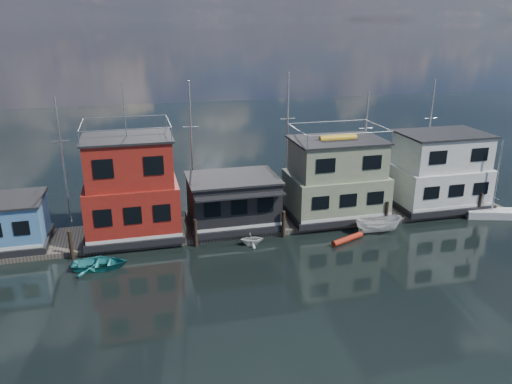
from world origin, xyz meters
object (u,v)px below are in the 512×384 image
object	(u,v)px
houseboat_red	(131,189)
houseboat_dark	(233,201)
motorboat	(378,225)
houseboat_white	(439,171)
dinghy_white	(251,239)
houseboat_green	(336,179)
houseboat_blue	(2,223)
day_sailer	(491,213)
red_kayak	(347,239)
dinghy_teal	(100,263)

from	to	relation	value
houseboat_red	houseboat_dark	distance (m)	8.18
houseboat_red	motorboat	world-z (taller)	houseboat_red
houseboat_white	dinghy_white	xyz separation A→B (m)	(-18.32, -3.62, -3.04)
houseboat_green	houseboat_white	xyz separation A→B (m)	(10.00, -0.00, -0.01)
houseboat_blue	houseboat_red	bearing A→B (deg)	0.00
houseboat_red	houseboat_white	xyz separation A→B (m)	(27.00, 0.00, -0.57)
day_sailer	houseboat_white	bearing A→B (deg)	154.17
dinghy_white	red_kayak	bearing A→B (deg)	-92.98
red_kayak	dinghy_teal	size ratio (longest dim) A/B	0.83
houseboat_red	dinghy_white	world-z (taller)	houseboat_red
houseboat_red	houseboat_white	distance (m)	27.01
day_sailer	houseboat_blue	bearing A→B (deg)	-167.85
houseboat_blue	houseboat_red	size ratio (longest dim) A/B	0.54
dinghy_teal	houseboat_blue	bearing A→B (deg)	61.48
houseboat_blue	houseboat_white	distance (m)	36.52
red_kayak	houseboat_dark	bearing A→B (deg)	125.63
houseboat_green	day_sailer	distance (m)	14.23
houseboat_green	motorboat	distance (m)	5.33
day_sailer	motorboat	xyz separation A→B (m)	(-11.28, -0.73, 0.32)
dinghy_white	red_kayak	size ratio (longest dim) A/B	0.60
houseboat_white	red_kayak	bearing A→B (deg)	-155.76
houseboat_red	dinghy_teal	distance (m)	6.56
motorboat	dinghy_teal	size ratio (longest dim) A/B	1.00
houseboat_dark	dinghy_white	xyz separation A→B (m)	(0.68, -3.60, -1.92)
houseboat_blue	houseboat_white	xyz separation A→B (m)	(36.50, 0.00, 1.33)
houseboat_blue	dinghy_white	world-z (taller)	houseboat_blue
dinghy_white	houseboat_dark	bearing A→B (deg)	17.48
day_sailer	dinghy_white	bearing A→B (deg)	-162.18
houseboat_green	dinghy_white	size ratio (longest dim) A/B	4.45
houseboat_blue	houseboat_white	size ratio (longest dim) A/B	0.76
houseboat_blue	houseboat_red	distance (m)	9.69
houseboat_blue	day_sailer	world-z (taller)	day_sailer
houseboat_white	houseboat_blue	bearing A→B (deg)	-180.00
houseboat_green	red_kayak	distance (m)	5.98
houseboat_dark	houseboat_green	size ratio (longest dim) A/B	0.88
houseboat_green	houseboat_white	world-z (taller)	houseboat_green
houseboat_blue	dinghy_white	size ratio (longest dim) A/B	3.39
day_sailer	red_kayak	world-z (taller)	day_sailer
houseboat_green	houseboat_white	distance (m)	10.00
houseboat_white	dinghy_teal	distance (m)	30.03
houseboat_dark	red_kayak	xyz separation A→B (m)	(8.12, -4.88, -2.19)
houseboat_blue	dinghy_teal	xyz separation A→B (m)	(7.02, -4.80, -1.81)
day_sailer	red_kayak	bearing A→B (deg)	-156.58
houseboat_dark	houseboat_white	world-z (taller)	houseboat_white
houseboat_red	red_kayak	bearing A→B (deg)	-16.90
houseboat_dark	day_sailer	distance (m)	22.81
houseboat_red	red_kayak	world-z (taller)	houseboat_red
houseboat_blue	dinghy_white	distance (m)	18.62
houseboat_green	houseboat_dark	bearing A→B (deg)	-179.88
houseboat_green	motorboat	size ratio (longest dim) A/B	2.22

